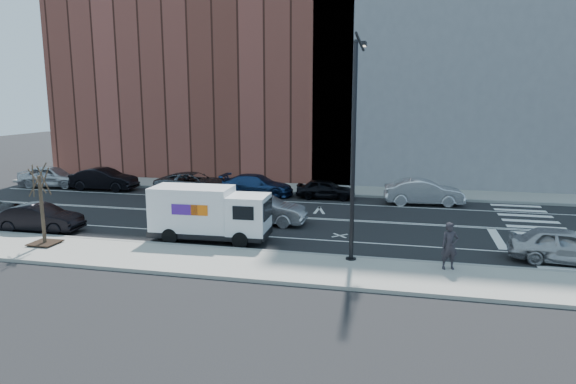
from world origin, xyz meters
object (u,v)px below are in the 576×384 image
at_px(driving_sedan, 262,209).
at_px(near_parked_front, 565,246).
at_px(pedestrian, 450,246).
at_px(far_parked_b, 104,179).
at_px(far_parked_a, 52,176).
at_px(fedex_van, 209,213).

xyz_separation_m(driving_sedan, near_parked_front, (14.17, -3.58, -0.05)).
bearing_deg(pedestrian, far_parked_b, 134.62).
distance_m(far_parked_a, driving_sedan, 20.19).
bearing_deg(pedestrian, far_parked_a, 138.48).
bearing_deg(far_parked_a, near_parked_front, -114.43).
height_order(far_parked_a, near_parked_front, far_parked_a).
distance_m(driving_sedan, near_parked_front, 14.62).
bearing_deg(driving_sedan, pedestrian, -122.86).
distance_m(driving_sedan, pedestrian, 11.09).
xyz_separation_m(fedex_van, far_parked_a, (-17.26, 11.13, -0.54)).
distance_m(far_parked_b, driving_sedan, 15.94).
relative_size(fedex_van, driving_sedan, 1.20).
bearing_deg(fedex_van, driving_sedan, 65.46).
xyz_separation_m(far_parked_a, pedestrian, (28.17, -13.27, 0.26)).
height_order(near_parked_front, pedestrian, pedestrian).
height_order(far_parked_a, pedestrian, pedestrian).
bearing_deg(driving_sedan, near_parked_front, -104.80).
bearing_deg(fedex_van, pedestrian, -13.50).
height_order(driving_sedan, near_parked_front, driving_sedan).
relative_size(fedex_van, far_parked_b, 1.18).
xyz_separation_m(fedex_van, pedestrian, (10.91, -2.14, -0.28)).
bearing_deg(near_parked_front, far_parked_b, 74.97).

